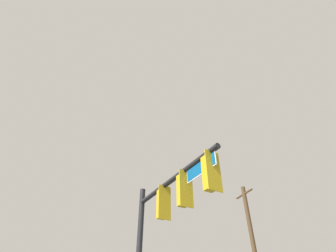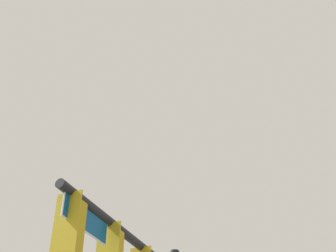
% 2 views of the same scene
% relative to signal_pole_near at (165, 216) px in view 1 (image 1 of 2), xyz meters
% --- Properties ---
extents(signal_pole_near, '(5.48, 1.00, 6.42)m').
position_rel_signal_pole_near_xyz_m(signal_pole_near, '(0.00, 0.00, 0.00)').
color(signal_pole_near, black).
rests_on(signal_pole_near, ground_plane).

